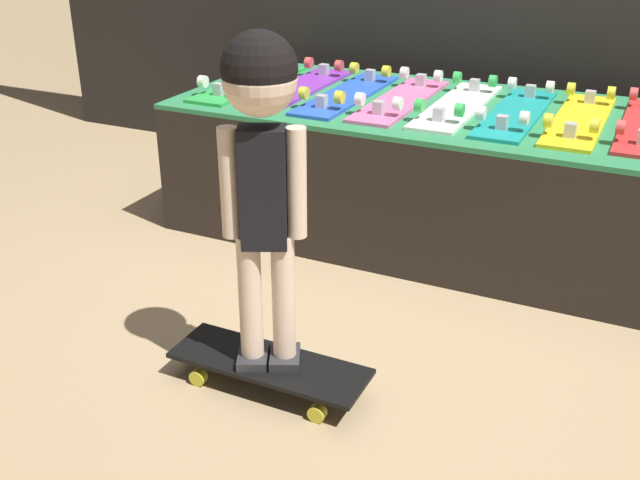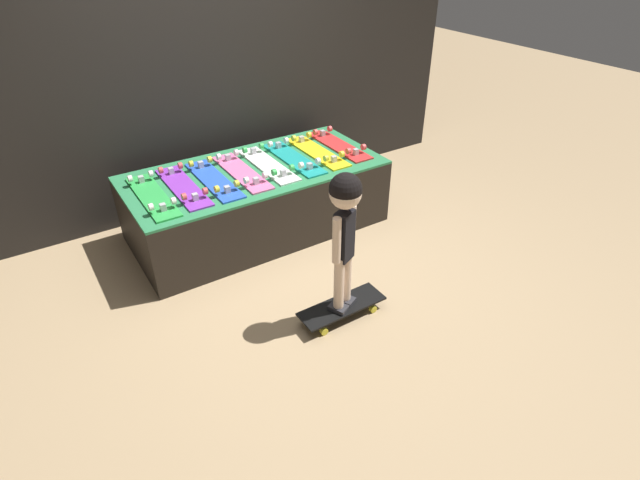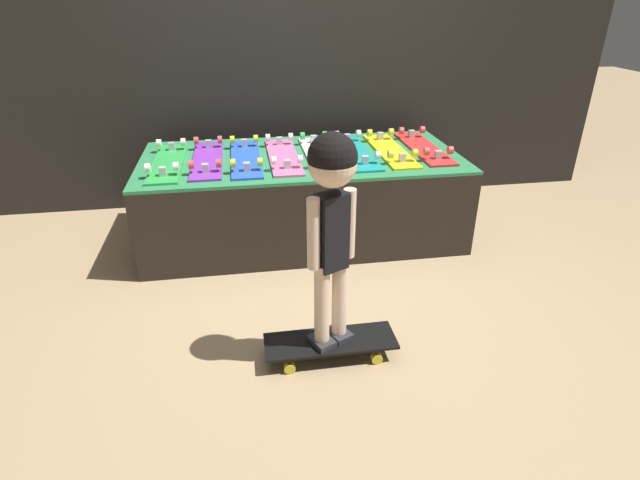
% 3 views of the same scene
% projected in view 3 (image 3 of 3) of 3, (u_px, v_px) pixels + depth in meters
% --- Properties ---
extents(ground_plane, '(16.00, 16.00, 0.00)m').
position_uv_depth(ground_plane, '(317.00, 282.00, 2.99)').
color(ground_plane, tan).
extents(back_wall, '(5.14, 0.10, 2.61)m').
position_uv_depth(back_wall, '(287.00, 29.00, 3.64)').
color(back_wall, black).
rests_on(back_wall, ground_plane).
extents(display_rack, '(2.10, 1.00, 0.57)m').
position_uv_depth(display_rack, '(302.00, 196.00, 3.44)').
color(display_rack, black).
rests_on(display_rack, ground_plane).
extents(skateboard_green_on_rack, '(0.19, 0.80, 0.09)m').
position_uv_depth(skateboard_green_on_rack, '(168.00, 161.00, 3.16)').
color(skateboard_green_on_rack, green).
rests_on(skateboard_green_on_rack, display_rack).
extents(skateboard_purple_on_rack, '(0.19, 0.80, 0.09)m').
position_uv_depth(skateboard_purple_on_rack, '(207.00, 158.00, 3.21)').
color(skateboard_purple_on_rack, purple).
rests_on(skateboard_purple_on_rack, display_rack).
extents(skateboard_blue_on_rack, '(0.19, 0.80, 0.09)m').
position_uv_depth(skateboard_blue_on_rack, '(246.00, 157.00, 3.23)').
color(skateboard_blue_on_rack, blue).
rests_on(skateboard_blue_on_rack, display_rack).
extents(skateboard_pink_on_rack, '(0.19, 0.80, 0.09)m').
position_uv_depth(skateboard_pink_on_rack, '(283.00, 155.00, 3.28)').
color(skateboard_pink_on_rack, pink).
rests_on(skateboard_pink_on_rack, display_rack).
extents(skateboard_white_on_rack, '(0.19, 0.80, 0.09)m').
position_uv_depth(skateboard_white_on_rack, '(320.00, 153.00, 3.32)').
color(skateboard_white_on_rack, white).
rests_on(skateboard_white_on_rack, display_rack).
extents(skateboard_teal_on_rack, '(0.19, 0.80, 0.09)m').
position_uv_depth(skateboard_teal_on_rack, '(356.00, 151.00, 3.35)').
color(skateboard_teal_on_rack, teal).
rests_on(skateboard_teal_on_rack, display_rack).
extents(skateboard_yellow_on_rack, '(0.19, 0.80, 0.09)m').
position_uv_depth(skateboard_yellow_on_rack, '(390.00, 149.00, 3.39)').
color(skateboard_yellow_on_rack, yellow).
rests_on(skateboard_yellow_on_rack, display_rack).
extents(skateboard_red_on_rack, '(0.19, 0.80, 0.09)m').
position_uv_depth(skateboard_red_on_rack, '(424.00, 147.00, 3.45)').
color(skateboard_red_on_rack, red).
rests_on(skateboard_red_on_rack, display_rack).
extents(skateboard_on_floor, '(0.62, 0.21, 0.09)m').
position_uv_depth(skateboard_on_floor, '(330.00, 343.00, 2.36)').
color(skateboard_on_floor, black).
rests_on(skateboard_on_floor, ground_plane).
extents(child, '(0.22, 0.20, 0.99)m').
position_uv_depth(child, '(332.00, 204.00, 2.03)').
color(child, '#2D2D33').
rests_on(child, skateboard_on_floor).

